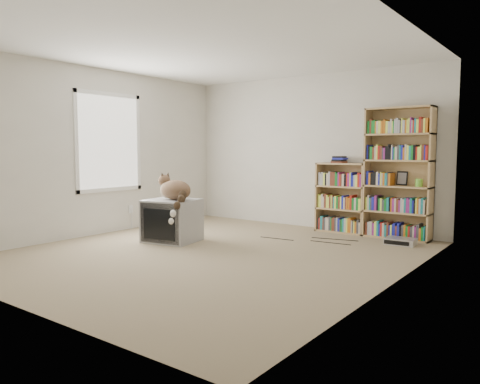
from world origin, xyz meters
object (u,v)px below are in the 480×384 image
Objects in this scene: bookcase_tall at (399,177)px; dvd_player at (400,241)px; bookcase_short at (342,200)px; cat at (175,193)px; crt_tv at (172,220)px.

dvd_player is at bearing -66.28° from bookcase_tall.
bookcase_short is at bearing -179.93° from bookcase_tall.
cat reaches higher than dvd_player.
bookcase_short is (1.51, 2.14, -0.19)m from cat.
cat is at bearing -137.91° from bookcase_tall.
bookcase_tall reaches higher than bookcase_short.
bookcase_short is at bearing 153.63° from dvd_player.
bookcase_short is at bearing 42.17° from crt_tv.
cat is 1.90× the size of dvd_player.
crt_tv is 2.02× the size of dvd_player.
cat is at bearing -150.22° from dvd_player.
bookcase_tall is at bearing 29.98° from crt_tv.
bookcase_short reaches higher than cat.
bookcase_short is at bearing 61.84° from cat.
dvd_player is (1.05, -0.44, -0.45)m from bookcase_short.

